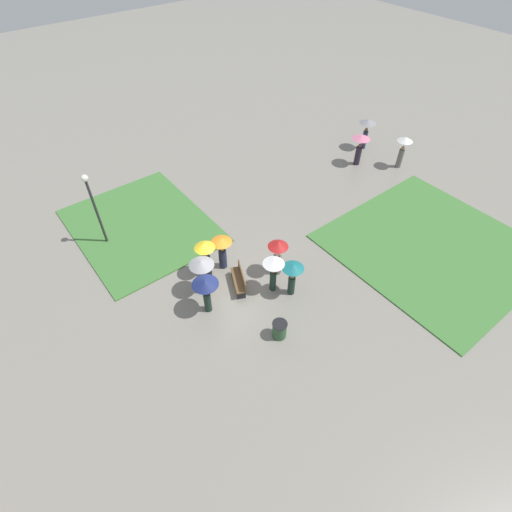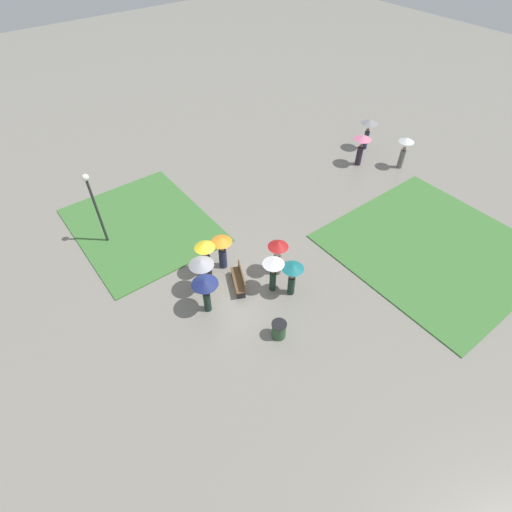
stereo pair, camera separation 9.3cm
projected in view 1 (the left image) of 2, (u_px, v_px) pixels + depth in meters
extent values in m
plane|color=gray|center=(224.00, 285.00, 17.87)|extent=(90.00, 90.00, 0.00)
cube|color=#427A38|center=(141.00, 226.00, 20.69)|extent=(7.80, 6.28, 0.06)
cube|color=#427A38|center=(432.00, 246.00, 19.59)|extent=(8.74, 8.76, 0.06)
cube|color=brown|center=(238.00, 280.00, 17.49)|extent=(1.60, 1.04, 0.05)
cube|color=brown|center=(242.00, 275.00, 17.34)|extent=(1.45, 0.70, 0.45)
cube|color=#232326|center=(235.00, 272.00, 18.12)|extent=(0.23, 0.38, 0.40)
cube|color=#232326|center=(241.00, 295.00, 17.18)|extent=(0.23, 0.38, 0.40)
cylinder|color=#2D2D30|center=(97.00, 214.00, 18.60)|extent=(0.12, 0.12, 3.58)
sphere|color=white|center=(85.00, 178.00, 17.22)|extent=(0.32, 0.32, 0.32)
cylinder|color=#335638|center=(279.00, 330.00, 15.69)|extent=(0.56, 0.56, 0.77)
cylinder|color=black|center=(280.00, 324.00, 15.41)|extent=(0.61, 0.61, 0.03)
cylinder|color=black|center=(207.00, 266.00, 17.92)|extent=(0.48, 0.48, 1.13)
sphere|color=brown|center=(206.00, 255.00, 17.45)|extent=(0.20, 0.20, 0.20)
cylinder|color=#4C4C4F|center=(205.00, 251.00, 17.26)|extent=(0.02, 0.02, 0.35)
cone|color=gold|center=(204.00, 245.00, 17.04)|extent=(0.91, 0.91, 0.27)
cylinder|color=#1E3328|center=(208.00, 302.00, 16.51)|extent=(0.31, 0.31, 1.06)
sphere|color=tan|center=(206.00, 292.00, 16.05)|extent=(0.22, 0.22, 0.22)
cylinder|color=#4C4C4F|center=(206.00, 287.00, 15.85)|extent=(0.02, 0.02, 0.35)
cone|color=navy|center=(205.00, 282.00, 15.65)|extent=(1.09, 1.09, 0.22)
cylinder|color=#47382D|center=(204.00, 283.00, 17.23)|extent=(0.50, 0.50, 1.09)
sphere|color=tan|center=(203.00, 272.00, 16.77)|extent=(0.21, 0.21, 0.21)
cylinder|color=#4C4C4F|center=(202.00, 268.00, 16.57)|extent=(0.02, 0.02, 0.35)
cone|color=gray|center=(201.00, 263.00, 16.36)|extent=(1.06, 1.06, 0.24)
cylinder|color=#282D47|center=(223.00, 259.00, 18.32)|extent=(0.51, 0.51, 1.00)
sphere|color=brown|center=(222.00, 249.00, 17.90)|extent=(0.20, 0.20, 0.20)
cylinder|color=#4C4C4F|center=(222.00, 245.00, 17.70)|extent=(0.02, 0.02, 0.35)
cone|color=orange|center=(221.00, 240.00, 17.51)|extent=(0.95, 0.95, 0.19)
cylinder|color=#1E3328|center=(291.00, 285.00, 17.20)|extent=(0.38, 0.38, 0.98)
sphere|color=#997051|center=(292.00, 276.00, 16.77)|extent=(0.23, 0.23, 0.23)
cylinder|color=#4C4C4F|center=(293.00, 271.00, 16.57)|extent=(0.02, 0.02, 0.35)
cone|color=#197075|center=(293.00, 267.00, 16.37)|extent=(0.93, 0.93, 0.20)
cylinder|color=slate|center=(277.00, 264.00, 18.03)|extent=(0.50, 0.50, 1.06)
sphere|color=beige|center=(278.00, 254.00, 17.58)|extent=(0.23, 0.23, 0.23)
cylinder|color=#4C4C4F|center=(278.00, 249.00, 17.37)|extent=(0.02, 0.02, 0.35)
cone|color=red|center=(278.00, 244.00, 17.15)|extent=(0.91, 0.91, 0.27)
cylinder|color=#1E3328|center=(273.00, 281.00, 17.32)|extent=(0.37, 0.37, 1.05)
sphere|color=brown|center=(273.00, 271.00, 16.88)|extent=(0.20, 0.20, 0.20)
cylinder|color=#4C4C4F|center=(274.00, 267.00, 16.68)|extent=(0.02, 0.02, 0.35)
cone|color=white|center=(274.00, 262.00, 16.47)|extent=(0.93, 0.93, 0.24)
cylinder|color=#2D2333|center=(358.00, 156.00, 24.52)|extent=(0.49, 0.49, 1.16)
sphere|color=brown|center=(360.00, 146.00, 24.04)|extent=(0.20, 0.20, 0.20)
cylinder|color=#4C4C4F|center=(361.00, 141.00, 23.85)|extent=(0.02, 0.02, 0.35)
cone|color=pink|center=(362.00, 137.00, 23.66)|extent=(1.08, 1.08, 0.19)
cylinder|color=#282D47|center=(364.00, 140.00, 25.89)|extent=(0.42, 0.42, 1.18)
sphere|color=brown|center=(366.00, 130.00, 25.40)|extent=(0.21, 0.21, 0.21)
cylinder|color=#4C4C4F|center=(367.00, 126.00, 25.20)|extent=(0.02, 0.02, 0.35)
cone|color=gray|center=(368.00, 121.00, 25.00)|extent=(1.06, 1.06, 0.22)
cylinder|color=slate|center=(400.00, 158.00, 24.29)|extent=(0.43, 0.43, 1.18)
sphere|color=#997051|center=(403.00, 148.00, 23.80)|extent=(0.21, 0.21, 0.21)
cylinder|color=#4C4C4F|center=(404.00, 144.00, 23.60)|extent=(0.02, 0.02, 0.35)
cone|color=white|center=(406.00, 139.00, 23.38)|extent=(0.91, 0.91, 0.26)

